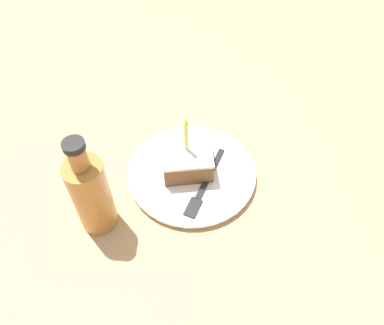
# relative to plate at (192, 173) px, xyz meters

# --- Properties ---
(ground_plane) EXTENTS (2.40, 2.40, 0.04)m
(ground_plane) POSITION_rel_plate_xyz_m (0.01, 0.01, -0.03)
(ground_plane) COLOR tan
(ground_plane) RESTS_ON ground
(plate) EXTENTS (0.28, 0.28, 0.02)m
(plate) POSITION_rel_plate_xyz_m (0.00, 0.00, 0.00)
(plate) COLOR white
(plate) RESTS_ON ground_plane
(cake_slice) EXTENTS (0.11, 0.10, 0.14)m
(cake_slice) POSITION_rel_plate_xyz_m (-0.02, -0.01, 0.04)
(cake_slice) COLOR brown
(cake_slice) RESTS_ON plate
(fork) EXTENTS (0.17, 0.11, 0.00)m
(fork) POSITION_rel_plate_xyz_m (0.04, 0.02, 0.01)
(fork) COLOR #262626
(fork) RESTS_ON plate
(bottle) EXTENTS (0.07, 0.07, 0.23)m
(bottle) POSITION_rel_plate_xyz_m (0.09, -0.19, 0.08)
(bottle) COLOR #B27233
(bottle) RESTS_ON ground_plane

